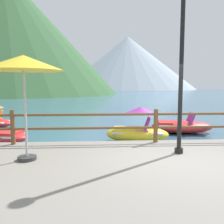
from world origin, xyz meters
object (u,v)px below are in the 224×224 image
Objects in this scene: beach_umbrella at (23,64)px; pedal_boat_4 at (181,126)px; lamp_post at (182,46)px; pedal_boat_0 at (137,130)px.

pedal_boat_4 is at bearing 43.07° from beach_umbrella.
lamp_post is 1.86× the size of beach_umbrella.
lamp_post is at bearing -110.37° from pedal_boat_4.
lamp_post is 1.75× the size of pedal_boat_0.
beach_umbrella is 0.82× the size of pedal_boat_4.
lamp_post reaches higher than beach_umbrella.
pedal_boat_4 is (5.15, 4.81, -2.17)m from beach_umbrella.
beach_umbrella is 7.37m from pedal_boat_4.
lamp_post reaches higher than pedal_boat_4.
lamp_post is 5.47m from pedal_boat_4.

